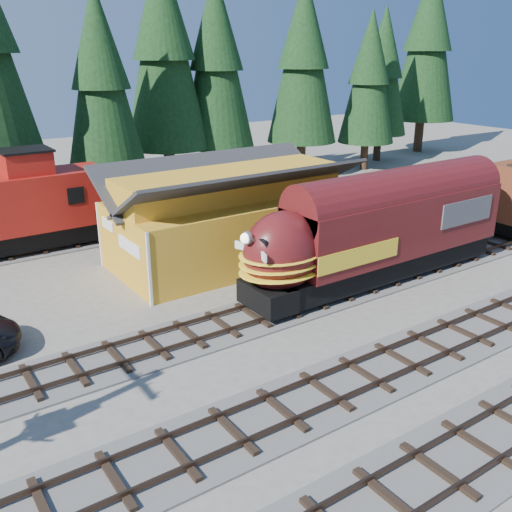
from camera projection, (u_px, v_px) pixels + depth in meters
ground at (373, 336)px, 22.40m from camera, size 120.00×120.00×0.00m
track_siding at (452, 257)px, 30.80m from camera, size 68.00×3.20×0.33m
track_spur at (2, 255)px, 31.00m from camera, size 32.00×3.20×0.33m
depot at (230, 206)px, 29.51m from camera, size 12.80×7.00×5.30m
conifer_backdrop at (197, 59)px, 41.14m from camera, size 78.26×22.54×16.52m
locomotive at (372, 236)px, 26.68m from camera, size 14.97×2.98×4.07m
caboose at (14, 208)px, 30.64m from camera, size 10.01×2.90×5.21m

